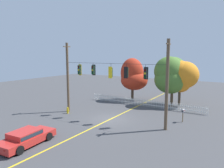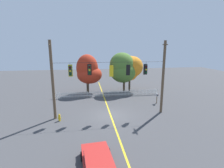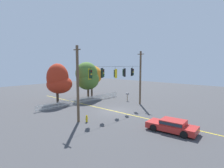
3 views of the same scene
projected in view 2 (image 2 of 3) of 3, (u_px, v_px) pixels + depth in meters
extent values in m
plane|color=#424244|center=(111.00, 115.00, 19.16)|extent=(80.00, 80.00, 0.00)
cube|color=gold|center=(111.00, 115.00, 19.16)|extent=(0.16, 36.00, 0.01)
cylinder|color=brown|center=(53.00, 81.00, 17.39)|extent=(0.29, 0.29, 8.21)
cylinder|color=brown|center=(163.00, 78.00, 19.14)|extent=(0.29, 0.29, 8.21)
cube|color=brown|center=(50.00, 44.00, 16.60)|extent=(0.10, 1.10, 0.10)
cube|color=brown|center=(165.00, 45.00, 18.35)|extent=(0.10, 1.10, 0.10)
cylinder|color=black|center=(110.00, 62.00, 17.87)|extent=(11.77, 0.02, 0.02)
cylinder|color=black|center=(70.00, 64.00, 17.30)|extent=(0.03, 0.03, 0.31)
cube|color=yellow|center=(70.00, 71.00, 17.56)|extent=(0.43, 0.02, 1.25)
cube|color=#1E3323|center=(70.00, 71.00, 17.44)|extent=(0.30, 0.24, 1.01)
cylinder|color=#410706|center=(70.00, 68.00, 17.24)|extent=(0.20, 0.03, 0.20)
cube|color=#1E3323|center=(70.00, 67.00, 17.17)|extent=(0.22, 0.12, 0.06)
cylinder|color=yellow|center=(70.00, 71.00, 17.31)|extent=(0.20, 0.03, 0.20)
cube|color=#1E3323|center=(70.00, 70.00, 17.24)|extent=(0.22, 0.12, 0.06)
cylinder|color=#073513|center=(70.00, 74.00, 17.38)|extent=(0.20, 0.03, 0.20)
cube|color=#1E3323|center=(70.00, 73.00, 17.31)|extent=(0.22, 0.12, 0.06)
cylinder|color=black|center=(89.00, 64.00, 17.58)|extent=(0.03, 0.03, 0.28)
cube|color=black|center=(89.00, 70.00, 17.84)|extent=(0.43, 0.02, 1.17)
cube|color=#1E3323|center=(89.00, 70.00, 17.71)|extent=(0.30, 0.24, 0.95)
cylinder|color=#410706|center=(89.00, 67.00, 17.51)|extent=(0.20, 0.03, 0.20)
cube|color=#1E3323|center=(89.00, 66.00, 17.45)|extent=(0.22, 0.12, 0.06)
cylinder|color=yellow|center=(90.00, 70.00, 17.58)|extent=(0.20, 0.03, 0.20)
cube|color=#1E3323|center=(90.00, 69.00, 17.51)|extent=(0.22, 0.12, 0.06)
cylinder|color=#073513|center=(90.00, 73.00, 17.65)|extent=(0.20, 0.03, 0.20)
cube|color=#1E3323|center=(90.00, 72.00, 17.58)|extent=(0.22, 0.12, 0.06)
cylinder|color=black|center=(111.00, 64.00, 17.93)|extent=(0.03, 0.03, 0.43)
cube|color=yellow|center=(111.00, 71.00, 17.96)|extent=(0.43, 0.02, 1.20)
cube|color=#1E3323|center=(111.00, 71.00, 18.08)|extent=(0.30, 0.24, 0.97)
cylinder|color=#410706|center=(111.00, 68.00, 18.14)|extent=(0.20, 0.03, 0.20)
cube|color=#1E3323|center=(111.00, 67.00, 18.16)|extent=(0.22, 0.12, 0.06)
cylinder|color=yellow|center=(111.00, 71.00, 18.21)|extent=(0.20, 0.03, 0.20)
cube|color=#1E3323|center=(111.00, 70.00, 18.23)|extent=(0.22, 0.12, 0.06)
cylinder|color=#073513|center=(111.00, 74.00, 18.28)|extent=(0.20, 0.03, 0.20)
cube|color=#1E3323|center=(111.00, 73.00, 18.30)|extent=(0.22, 0.12, 0.06)
cylinder|color=black|center=(128.00, 64.00, 18.19)|extent=(0.03, 0.03, 0.38)
cube|color=black|center=(128.00, 70.00, 18.21)|extent=(0.43, 0.02, 1.15)
cube|color=black|center=(128.00, 70.00, 18.33)|extent=(0.30, 0.24, 0.93)
cylinder|color=#410706|center=(128.00, 67.00, 18.40)|extent=(0.20, 0.03, 0.20)
cube|color=black|center=(127.00, 66.00, 18.42)|extent=(0.22, 0.12, 0.06)
cylinder|color=yellow|center=(128.00, 70.00, 18.46)|extent=(0.20, 0.03, 0.20)
cube|color=black|center=(127.00, 69.00, 18.48)|extent=(0.22, 0.12, 0.06)
cylinder|color=#073513|center=(127.00, 73.00, 18.53)|extent=(0.20, 0.03, 0.20)
cube|color=black|center=(127.00, 71.00, 18.55)|extent=(0.22, 0.12, 0.06)
cylinder|color=black|center=(146.00, 63.00, 18.48)|extent=(0.03, 0.03, 0.36)
cube|color=black|center=(145.00, 69.00, 18.75)|extent=(0.43, 0.02, 1.18)
cube|color=black|center=(146.00, 69.00, 18.63)|extent=(0.30, 0.24, 0.95)
cylinder|color=#410706|center=(146.00, 67.00, 18.43)|extent=(0.20, 0.03, 0.20)
cube|color=black|center=(146.00, 66.00, 18.36)|extent=(0.22, 0.12, 0.06)
cylinder|color=yellow|center=(146.00, 70.00, 18.50)|extent=(0.20, 0.03, 0.20)
cube|color=black|center=(146.00, 69.00, 18.43)|extent=(0.22, 0.12, 0.06)
cylinder|color=#073513|center=(146.00, 72.00, 18.56)|extent=(0.20, 0.03, 0.20)
cube|color=black|center=(146.00, 72.00, 18.50)|extent=(0.22, 0.12, 0.06)
cube|color=silver|center=(53.00, 96.00, 24.88)|extent=(0.06, 0.04, 0.98)
cube|color=silver|center=(55.00, 96.00, 24.91)|extent=(0.06, 0.04, 0.98)
cube|color=silver|center=(57.00, 96.00, 24.95)|extent=(0.06, 0.04, 0.98)
cube|color=silver|center=(58.00, 96.00, 24.98)|extent=(0.06, 0.04, 0.98)
cube|color=silver|center=(60.00, 96.00, 25.01)|extent=(0.06, 0.04, 0.98)
cube|color=silver|center=(61.00, 95.00, 25.05)|extent=(0.06, 0.04, 0.98)
cube|color=silver|center=(63.00, 95.00, 25.08)|extent=(0.06, 0.04, 0.98)
cube|color=silver|center=(65.00, 95.00, 25.11)|extent=(0.06, 0.04, 0.98)
cube|color=silver|center=(66.00, 95.00, 25.15)|extent=(0.06, 0.04, 0.98)
cube|color=silver|center=(68.00, 95.00, 25.18)|extent=(0.06, 0.04, 0.98)
cube|color=silver|center=(69.00, 95.00, 25.21)|extent=(0.06, 0.04, 0.98)
cube|color=silver|center=(71.00, 95.00, 25.24)|extent=(0.06, 0.04, 0.98)
cube|color=silver|center=(72.00, 95.00, 25.28)|extent=(0.06, 0.04, 0.98)
cube|color=silver|center=(74.00, 95.00, 25.31)|extent=(0.06, 0.04, 0.98)
cube|color=silver|center=(75.00, 95.00, 25.34)|extent=(0.06, 0.04, 0.98)
cube|color=silver|center=(77.00, 95.00, 25.38)|extent=(0.06, 0.04, 0.98)
cube|color=silver|center=(79.00, 95.00, 25.41)|extent=(0.06, 0.04, 0.98)
cube|color=silver|center=(80.00, 95.00, 25.44)|extent=(0.06, 0.04, 0.98)
cube|color=silver|center=(82.00, 95.00, 25.48)|extent=(0.06, 0.04, 0.98)
cube|color=silver|center=(83.00, 95.00, 25.51)|extent=(0.06, 0.04, 0.98)
cube|color=silver|center=(85.00, 95.00, 25.54)|extent=(0.06, 0.04, 0.98)
cube|color=silver|center=(86.00, 94.00, 25.57)|extent=(0.06, 0.04, 0.98)
cube|color=silver|center=(88.00, 94.00, 25.61)|extent=(0.06, 0.04, 0.98)
cube|color=silver|center=(89.00, 94.00, 25.64)|extent=(0.06, 0.04, 0.98)
cube|color=silver|center=(91.00, 94.00, 25.67)|extent=(0.06, 0.04, 0.98)
cube|color=silver|center=(92.00, 94.00, 25.71)|extent=(0.06, 0.04, 0.98)
cube|color=silver|center=(94.00, 94.00, 25.74)|extent=(0.06, 0.04, 0.98)
cube|color=silver|center=(95.00, 94.00, 25.77)|extent=(0.06, 0.04, 0.98)
cube|color=silver|center=(97.00, 94.00, 25.81)|extent=(0.06, 0.04, 0.98)
cube|color=silver|center=(98.00, 94.00, 25.84)|extent=(0.06, 0.04, 0.98)
cube|color=silver|center=(100.00, 94.00, 25.87)|extent=(0.06, 0.04, 0.98)
cube|color=silver|center=(101.00, 94.00, 25.91)|extent=(0.06, 0.04, 0.98)
cube|color=silver|center=(103.00, 94.00, 25.94)|extent=(0.06, 0.04, 0.98)
cube|color=silver|center=(104.00, 94.00, 25.97)|extent=(0.06, 0.04, 0.98)
cube|color=silver|center=(106.00, 94.00, 26.00)|extent=(0.06, 0.04, 0.98)
cube|color=silver|center=(107.00, 94.00, 26.04)|extent=(0.06, 0.04, 0.98)
cube|color=silver|center=(108.00, 94.00, 26.07)|extent=(0.06, 0.04, 0.98)
cube|color=silver|center=(110.00, 93.00, 26.10)|extent=(0.06, 0.04, 0.98)
cube|color=silver|center=(111.00, 93.00, 26.14)|extent=(0.06, 0.04, 0.98)
cube|color=silver|center=(113.00, 93.00, 26.17)|extent=(0.06, 0.04, 0.98)
cube|color=silver|center=(114.00, 93.00, 26.20)|extent=(0.06, 0.04, 0.98)
cube|color=silver|center=(116.00, 93.00, 26.24)|extent=(0.06, 0.04, 0.98)
cube|color=silver|center=(117.00, 93.00, 26.27)|extent=(0.06, 0.04, 0.98)
cube|color=silver|center=(119.00, 93.00, 26.30)|extent=(0.06, 0.04, 0.98)
cube|color=silver|center=(120.00, 93.00, 26.33)|extent=(0.06, 0.04, 0.98)
cube|color=silver|center=(121.00, 93.00, 26.37)|extent=(0.06, 0.04, 0.98)
cube|color=silver|center=(123.00, 93.00, 26.40)|extent=(0.06, 0.04, 0.98)
cube|color=silver|center=(124.00, 93.00, 26.43)|extent=(0.06, 0.04, 0.98)
cube|color=silver|center=(126.00, 93.00, 26.47)|extent=(0.06, 0.04, 0.98)
cube|color=silver|center=(127.00, 93.00, 26.50)|extent=(0.06, 0.04, 0.98)
cube|color=silver|center=(128.00, 93.00, 26.53)|extent=(0.06, 0.04, 0.98)
cube|color=silver|center=(130.00, 93.00, 26.57)|extent=(0.06, 0.04, 0.98)
cube|color=silver|center=(131.00, 93.00, 26.60)|extent=(0.06, 0.04, 0.98)
cube|color=silver|center=(133.00, 93.00, 26.63)|extent=(0.06, 0.04, 0.98)
cube|color=silver|center=(134.00, 92.00, 26.66)|extent=(0.06, 0.04, 0.98)
cube|color=silver|center=(135.00, 92.00, 26.70)|extent=(0.06, 0.04, 0.98)
cube|color=silver|center=(137.00, 92.00, 26.73)|extent=(0.06, 0.04, 0.98)
cube|color=silver|center=(138.00, 92.00, 26.76)|extent=(0.06, 0.04, 0.98)
cube|color=silver|center=(140.00, 92.00, 26.80)|extent=(0.06, 0.04, 0.98)
cube|color=silver|center=(141.00, 92.00, 26.83)|extent=(0.06, 0.04, 0.98)
cube|color=silver|center=(142.00, 92.00, 26.86)|extent=(0.06, 0.04, 0.98)
cube|color=silver|center=(144.00, 92.00, 26.90)|extent=(0.06, 0.04, 0.98)
cube|color=silver|center=(145.00, 92.00, 26.93)|extent=(0.06, 0.04, 0.98)
cube|color=silver|center=(146.00, 92.00, 26.96)|extent=(0.06, 0.04, 0.98)
cube|color=silver|center=(148.00, 92.00, 27.00)|extent=(0.06, 0.04, 0.98)
cube|color=silver|center=(149.00, 92.00, 27.03)|extent=(0.06, 0.04, 0.98)
cube|color=silver|center=(151.00, 92.00, 27.06)|extent=(0.06, 0.04, 0.98)
cube|color=silver|center=(152.00, 92.00, 27.09)|extent=(0.06, 0.04, 0.98)
cube|color=silver|center=(153.00, 92.00, 27.13)|extent=(0.06, 0.04, 0.98)
cube|color=silver|center=(155.00, 92.00, 27.16)|extent=(0.06, 0.04, 0.98)
cube|color=silver|center=(156.00, 92.00, 27.19)|extent=(0.06, 0.04, 0.98)
cube|color=silver|center=(157.00, 92.00, 27.23)|extent=(0.06, 0.04, 0.98)
cube|color=silver|center=(108.00, 95.00, 26.13)|extent=(16.03, 0.03, 0.08)
cube|color=silver|center=(108.00, 92.00, 26.04)|extent=(16.03, 0.03, 0.08)
cylinder|color=#473828|center=(88.00, 86.00, 28.28)|extent=(0.40, 0.40, 2.30)
ellipsoid|color=#B22D19|center=(90.00, 75.00, 27.77)|extent=(4.04, 3.84, 2.93)
ellipsoid|color=#B22D19|center=(87.00, 68.00, 27.41)|extent=(3.49, 3.05, 4.45)
cylinder|color=brown|center=(124.00, 84.00, 28.83)|extent=(0.36, 0.36, 2.49)
ellipsoid|color=#4C752D|center=(123.00, 72.00, 28.09)|extent=(4.23, 3.83, 3.70)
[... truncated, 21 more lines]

